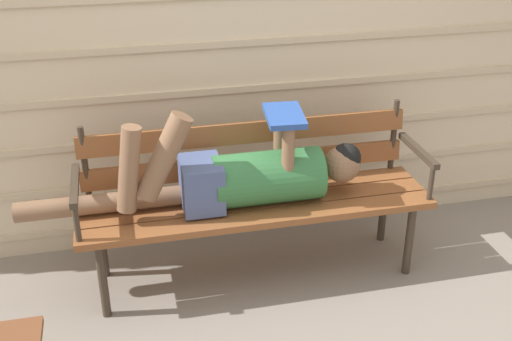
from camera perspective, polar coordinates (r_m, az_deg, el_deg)
The scene contains 4 objects.
ground_plane at distance 3.42m, azimuth 0.44°, elevation -10.30°, with size 12.00×12.00×0.00m, color gray.
house_siding at distance 3.46m, azimuth -1.89°, elevation 11.46°, with size 4.97×0.08×2.31m.
park_bench at distance 3.31m, azimuth -0.26°, elevation -1.62°, with size 1.81×0.46×0.86m.
reclining_person at distance 3.18m, azimuth -1.36°, elevation -0.44°, with size 1.74×0.27×0.55m.
Camera 1 is at (-0.64, -2.66, 2.06)m, focal length 44.72 mm.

